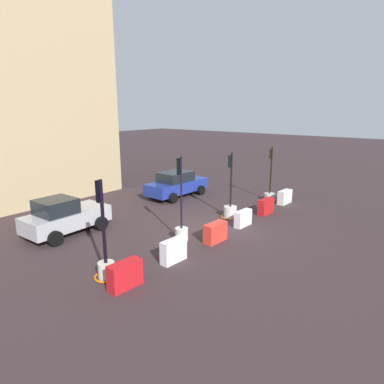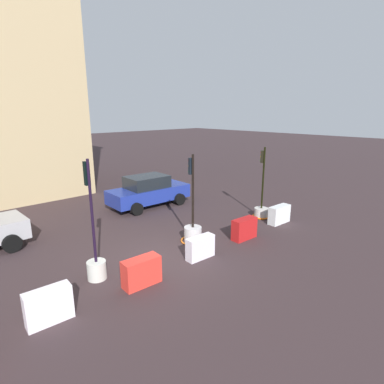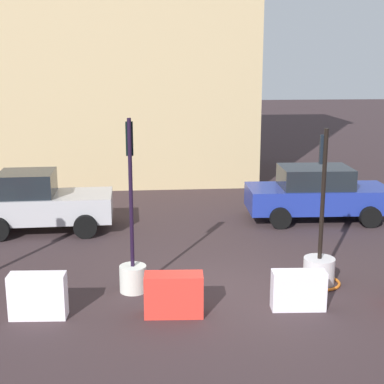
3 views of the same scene
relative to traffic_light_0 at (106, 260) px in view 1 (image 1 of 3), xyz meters
name	(u,v)px [view 1 (image 1 of 3)]	position (x,y,z in m)	size (l,w,h in m)	color
ground_plane	(214,229)	(6.26, -0.18, -0.67)	(120.00, 120.00, 0.00)	#36282A
traffic_light_0	(106,260)	(0.00, 0.00, 0.00)	(0.87, 0.87, 3.47)	beige
traffic_light_1	(181,226)	(4.18, 0.11, 0.02)	(0.58, 0.58, 3.75)	silver
traffic_light_2	(230,209)	(8.31, 0.16, -0.20)	(0.98, 0.98, 3.49)	silver
traffic_light_3	(270,193)	(12.75, -0.01, -0.19)	(0.85, 0.85, 3.43)	beige
construction_barrier_0	(125,275)	(-0.04, -1.04, -0.22)	(1.18, 0.51, 0.89)	red
construction_barrier_1	(173,251)	(2.36, -1.02, -0.22)	(1.11, 0.45, 0.90)	white
construction_barrier_2	(215,232)	(4.99, -1.14, -0.24)	(1.17, 0.54, 0.85)	red
construction_barrier_3	(243,218)	(7.49, -1.10, -0.26)	(1.09, 0.42, 0.81)	silver
construction_barrier_4	(266,206)	(10.01, -1.09, -0.24)	(1.13, 0.49, 0.86)	red
construction_barrier_5	(285,197)	(12.66, -1.06, -0.26)	(1.18, 0.49, 0.82)	silver
car_silver_hatchback	(64,217)	(1.46, 4.89, 0.17)	(3.91, 2.19, 1.75)	#AFAEB2
car_blue_estate	(176,184)	(9.85, 5.29, 0.17)	(4.46, 2.29, 1.68)	navy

